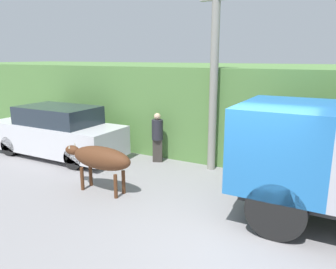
{
  "coord_description": "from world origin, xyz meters",
  "views": [
    {
      "loc": [
        1.62,
        -5.41,
        3.29
      ],
      "look_at": [
        -1.85,
        0.99,
        1.55
      ],
      "focal_mm": 35.0,
      "sensor_mm": 36.0,
      "label": 1
    }
  ],
  "objects_px": {
    "brown_cow": "(100,158)",
    "pedestrian_on_hill": "(157,136)",
    "parked_suv": "(57,132)",
    "utility_pole": "(214,73)"
  },
  "relations": [
    {
      "from": "pedestrian_on_hill",
      "to": "utility_pole",
      "type": "xyz_separation_m",
      "value": [
        1.77,
        0.16,
        1.98
      ]
    },
    {
      "from": "pedestrian_on_hill",
      "to": "utility_pole",
      "type": "relative_size",
      "value": 0.29
    },
    {
      "from": "brown_cow",
      "to": "parked_suv",
      "type": "xyz_separation_m",
      "value": [
        -3.23,
        1.66,
        -0.04
      ]
    },
    {
      "from": "brown_cow",
      "to": "pedestrian_on_hill",
      "type": "height_order",
      "value": "pedestrian_on_hill"
    },
    {
      "from": "brown_cow",
      "to": "utility_pole",
      "type": "relative_size",
      "value": 0.37
    },
    {
      "from": "brown_cow",
      "to": "utility_pole",
      "type": "bearing_deg",
      "value": 63.6
    },
    {
      "from": "parked_suv",
      "to": "utility_pole",
      "type": "height_order",
      "value": "utility_pole"
    },
    {
      "from": "parked_suv",
      "to": "utility_pole",
      "type": "relative_size",
      "value": 0.87
    },
    {
      "from": "brown_cow",
      "to": "parked_suv",
      "type": "height_order",
      "value": "parked_suv"
    },
    {
      "from": "brown_cow",
      "to": "pedestrian_on_hill",
      "type": "relative_size",
      "value": 1.27
    }
  ]
}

